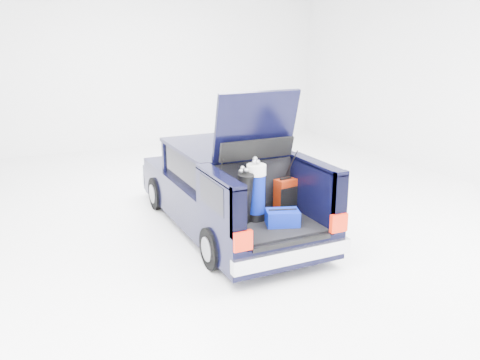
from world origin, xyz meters
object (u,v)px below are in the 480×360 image
red_suitcase (285,195)px  blue_golf_bag (256,192)px  black_golf_bag (244,198)px  car (225,189)px  blue_duffel (282,218)px

red_suitcase → blue_golf_bag: bearing=-173.7°
black_golf_bag → blue_golf_bag: size_ratio=0.89×
car → blue_golf_bag: car is taller
car → blue_golf_bag: 1.42m
car → red_suitcase: 1.31m
car → blue_duffel: 1.74m
blue_duffel → black_golf_bag: bearing=166.0°
black_golf_bag → blue_duffel: bearing=-44.3°
red_suitcase → black_golf_bag: 0.87m
black_golf_bag → car: bearing=65.7°
black_golf_bag → red_suitcase: bearing=4.3°
black_golf_bag → blue_duffel: black_golf_bag is taller
red_suitcase → blue_golf_bag: blue_golf_bag is taller
blue_golf_bag → car: bearing=72.6°
car → red_suitcase: car is taller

